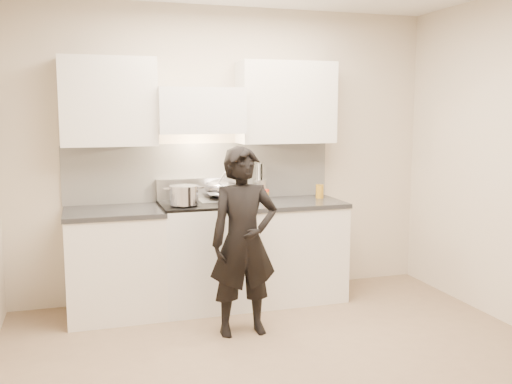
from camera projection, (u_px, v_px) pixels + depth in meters
ground_plane at (291, 367)px, 3.92m from camera, size 4.00×4.00×0.00m
room_shell at (267, 132)px, 4.03m from camera, size 4.04×3.54×2.70m
stove at (204, 254)px, 5.11m from camera, size 0.76×0.65×0.96m
counter_right at (291, 249)px, 5.35m from camera, size 0.92×0.67×0.92m
counter_left at (115, 262)px, 4.88m from camera, size 0.82×0.67×0.92m
wok at (222, 188)px, 5.20m from camera, size 0.33×0.41×0.27m
stock_pot at (184, 195)px, 4.83m from camera, size 0.34×0.26×0.16m
utensil_crock at (260, 188)px, 5.42m from camera, size 0.13×0.13×0.34m
spice_jar at (267, 194)px, 5.38m from camera, size 0.04×0.04×0.09m
oil_glass at (320, 191)px, 5.46m from camera, size 0.08×0.08×0.13m
person at (244, 242)px, 4.43m from camera, size 0.54×0.36×1.48m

